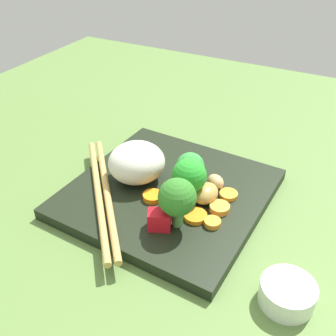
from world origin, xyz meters
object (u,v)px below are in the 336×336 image
object	(u,v)px
broccoli_floret_0	(189,177)
carrot_slice_3	(195,216)
chopstick_pair	(102,193)
sauce_cup	(287,294)
rice_mound	(138,161)
square_plate	(168,193)

from	to	relation	value
broccoli_floret_0	carrot_slice_3	size ratio (longest dim) A/B	2.11
chopstick_pair	sauce_cup	world-z (taller)	same
broccoli_floret_0	carrot_slice_3	bearing A→B (deg)	-141.23
sauce_cup	carrot_slice_3	bearing A→B (deg)	65.71
rice_mound	carrot_slice_3	distance (cm)	11.32
broccoli_floret_0	square_plate	bearing A→B (deg)	75.39
rice_mound	chopstick_pair	size ratio (longest dim) A/B	0.38
rice_mound	sauce_cup	xyz separation A→B (cm)	(-9.63, -22.88, -3.02)
square_plate	rice_mound	distance (cm)	5.92
square_plate	sauce_cup	world-z (taller)	sauce_cup
square_plate	rice_mound	size ratio (longest dim) A/B	3.20
square_plate	chopstick_pair	world-z (taller)	chopstick_pair
sauce_cup	rice_mound	bearing A→B (deg)	67.18
square_plate	sauce_cup	xyz separation A→B (cm)	(-9.27, -18.11, 0.47)
broccoli_floret_0	rice_mound	bearing A→B (deg)	81.39
carrot_slice_3	sauce_cup	size ratio (longest dim) A/B	0.51
square_plate	broccoli_floret_0	distance (cm)	5.62
square_plate	chopstick_pair	distance (cm)	8.72
square_plate	carrot_slice_3	distance (cm)	6.71
square_plate	chopstick_pair	size ratio (longest dim) A/B	1.21
rice_mound	square_plate	bearing A→B (deg)	-94.26
carrot_slice_3	chopstick_pair	bearing A→B (deg)	97.37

